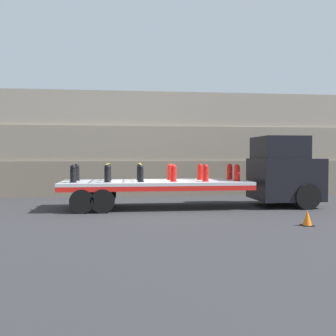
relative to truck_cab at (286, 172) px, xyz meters
The scene contains 19 objects.
ground_plane 6.08m from the truck_cab, behind, with size 120.00×120.00×0.00m, color #2D2D30.
rock_cliff 8.80m from the truck_cab, 132.61° to the left, with size 60.00×3.30×5.91m.
truck_cab is the anchor object (origin of this frame).
flatbed_trailer 6.61m from the truck_cab, behind, with size 8.08×2.68×1.18m.
fire_hydrant_black_near_0 9.34m from the truck_cab, behind, with size 0.30×0.50×0.74m.
fire_hydrant_black_far_0 9.34m from the truck_cab, behind, with size 0.30×0.50×0.74m.
fire_hydrant_black_near_1 7.97m from the truck_cab, behind, with size 0.30×0.50×0.74m.
fire_hydrant_black_far_1 7.97m from the truck_cab, behind, with size 0.30×0.50×0.74m.
fire_hydrant_black_near_2 6.60m from the truck_cab, behind, with size 0.30×0.50×0.74m.
fire_hydrant_black_far_2 6.60m from the truck_cab, behind, with size 0.30×0.50×0.74m.
fire_hydrant_red_near_3 5.23m from the truck_cab, behind, with size 0.30×0.50×0.74m.
fire_hydrant_red_far_3 5.23m from the truck_cab, behind, with size 0.30×0.50×0.74m.
fire_hydrant_red_near_4 3.86m from the truck_cab, behind, with size 0.30×0.50×0.74m.
fire_hydrant_red_far_4 3.86m from the truck_cab, behind, with size 0.30×0.50×0.74m.
fire_hydrant_red_near_5 2.51m from the truck_cab, 166.89° to the right, with size 0.30×0.50×0.74m.
fire_hydrant_red_far_5 2.51m from the truck_cab, 166.89° to the left, with size 0.30×0.50×0.74m.
cargo_strap_rear 7.96m from the truck_cab, behind, with size 0.05×2.78×0.01m.
cargo_strap_middle 6.58m from the truck_cab, behind, with size 0.05×2.78×0.01m.
traffic_cone 5.02m from the truck_cab, 106.02° to the right, with size 0.37×0.37×0.51m.
Camera 1 is at (-1.36, -16.14, 2.29)m, focal length 40.00 mm.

